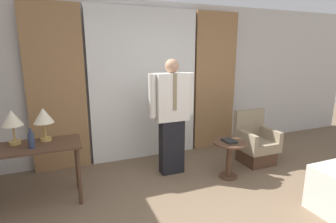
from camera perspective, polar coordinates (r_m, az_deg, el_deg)
The scene contains 12 objects.
wall_back at distance 4.68m, azimuth -5.52°, elevation 6.52°, with size 10.00×0.06×2.70m.
curtain_sheer_center at distance 4.56m, azimuth -5.04°, elevation 5.60°, with size 1.89×0.06×2.58m.
curtain_drape_left at distance 4.37m, azimuth -23.05°, elevation 4.28°, with size 0.85×0.06×2.58m.
curtain_drape_right at distance 5.15m, azimuth 10.22°, elevation 6.29°, with size 0.85×0.06×2.58m.
desk at distance 3.60m, azimuth -27.64°, elevation -8.47°, with size 1.16×0.54×0.77m.
table_lamp_left at distance 3.63m, azimuth -30.84°, elevation -1.54°, with size 0.24×0.24×0.42m.
table_lamp_right at distance 3.59m, azimuth -25.48°, elevation -1.10°, with size 0.24×0.24×0.42m.
bottle_by_lamp at distance 3.44m, azimuth -27.62°, elevation -5.54°, with size 0.07×0.07×0.24m.
person at distance 3.95m, azimuth 0.82°, elevation -0.46°, with size 0.72×0.24×1.77m.
armchair at distance 4.75m, azimuth 18.40°, elevation -6.70°, with size 0.58×0.57×0.89m.
side_table at distance 4.07m, azimuth 13.22°, elevation -8.86°, with size 0.50×0.50×0.56m.
book at distance 4.01m, azimuth 13.19°, elevation -6.23°, with size 0.15×0.23×0.03m.
Camera 1 is at (-1.32, -1.70, 1.88)m, focal length 28.00 mm.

